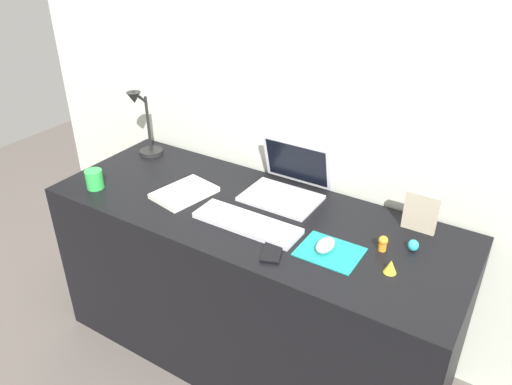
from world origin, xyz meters
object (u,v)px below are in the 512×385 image
object	(u,v)px
toy_figurine_orange	(383,243)
cell_phone	(272,251)
laptop	(288,182)
keyboard	(247,223)
notebook_pad	(184,193)
toy_figurine_yellow	(391,267)
coffee_mug	(94,179)
mouse	(325,245)
picture_frame	(421,213)
desk_lamp	(144,125)
toy_figurine_cyan	(413,245)

from	to	relation	value
toy_figurine_orange	cell_phone	bearing A→B (deg)	-145.91
laptop	keyboard	world-z (taller)	laptop
notebook_pad	toy_figurine_yellow	distance (m)	0.88
toy_figurine_orange	coffee_mug	bearing A→B (deg)	-169.69
toy_figurine_yellow	coffee_mug	bearing A→B (deg)	-174.89
mouse	picture_frame	distance (m)	0.38
mouse	picture_frame	xyz separation A→B (m)	(0.23, 0.29, 0.05)
picture_frame	coffee_mug	xyz separation A→B (m)	(-1.24, -0.40, -0.03)
mouse	coffee_mug	size ratio (longest dim) A/B	1.19
keyboard	desk_lamp	world-z (taller)	desk_lamp
toy_figurine_orange	picture_frame	bearing A→B (deg)	69.96
toy_figurine_orange	mouse	bearing A→B (deg)	-147.98
cell_phone	desk_lamp	world-z (taller)	desk_lamp
notebook_pad	mouse	bearing A→B (deg)	7.55
desk_lamp	toy_figurine_orange	distance (m)	1.22
picture_frame	toy_figurine_yellow	size ratio (longest dim) A/B	3.21
keyboard	toy_figurine_cyan	xyz separation A→B (m)	(0.57, 0.17, 0.01)
mouse	toy_figurine_yellow	size ratio (longest dim) A/B	2.06
toy_figurine_cyan	picture_frame	bearing A→B (deg)	99.26
keyboard	picture_frame	distance (m)	0.63
laptop	toy_figurine_yellow	distance (m)	0.59
laptop	notebook_pad	bearing A→B (deg)	-146.48
desk_lamp	toy_figurine_yellow	size ratio (longest dim) A/B	7.04
notebook_pad	laptop	bearing A→B (deg)	44.74
laptop	desk_lamp	distance (m)	0.75
notebook_pad	toy_figurine_yellow	size ratio (longest dim) A/B	5.14
laptop	toy_figurine_yellow	bearing A→B (deg)	-27.56
cell_phone	notebook_pad	size ratio (longest dim) A/B	0.53
cell_phone	picture_frame	size ratio (longest dim) A/B	0.85
keyboard	toy_figurine_cyan	size ratio (longest dim) A/B	10.04
keyboard	cell_phone	xyz separation A→B (m)	(0.16, -0.09, -0.01)
laptop	mouse	distance (m)	0.41
coffee_mug	toy_figurine_orange	size ratio (longest dim) A/B	1.41
cell_phone	desk_lamp	size ratio (longest dim) A/B	0.39
keyboard	desk_lamp	xyz separation A→B (m)	(-0.73, 0.25, 0.14)
desk_lamp	mouse	bearing A→B (deg)	-13.02
mouse	desk_lamp	xyz separation A→B (m)	(-1.04, 0.24, 0.13)
laptop	coffee_mug	xyz separation A→B (m)	(-0.71, -0.38, -0.01)
laptop	toy_figurine_orange	world-z (taller)	laptop
keyboard	picture_frame	xyz separation A→B (m)	(0.54, 0.30, 0.06)
keyboard	desk_lamp	distance (m)	0.78
keyboard	mouse	world-z (taller)	mouse
toy_figurine_cyan	coffee_mug	bearing A→B (deg)	-167.98
cell_phone	picture_frame	xyz separation A→B (m)	(0.38, 0.40, 0.07)
mouse	notebook_pad	world-z (taller)	mouse
cell_phone	desk_lamp	distance (m)	0.97
cell_phone	desk_lamp	xyz separation A→B (m)	(-0.89, 0.35, 0.15)
laptop	cell_phone	distance (m)	0.41
keyboard	toy_figurine_orange	size ratio (longest dim) A/B	7.19
picture_frame	desk_lamp	bearing A→B (deg)	-177.80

